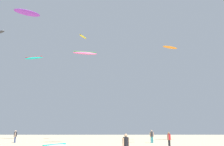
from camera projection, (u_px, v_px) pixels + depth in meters
person_foreground at (126, 144)px, 15.38m from camera, size 0.48×0.37×1.64m
person_midground at (15, 136)px, 31.64m from camera, size 0.38×0.55×1.68m
person_left at (169, 139)px, 24.04m from camera, size 0.38×0.42×1.58m
person_right at (152, 135)px, 31.48m from camera, size 0.56×0.39×1.71m
kite_grounded_far at (55, 146)px, 23.03m from camera, size 2.58×3.69×0.43m
kite_aloft_0 at (34, 58)px, 41.15m from camera, size 3.78×1.93×0.86m
kite_aloft_1 at (83, 37)px, 39.58m from camera, size 1.44×2.16×0.38m
kite_aloft_4 at (85, 53)px, 30.69m from camera, size 3.35×1.55×0.70m
kite_aloft_6 at (27, 13)px, 40.15m from camera, size 4.50×3.27×0.91m
kite_aloft_7 at (170, 47)px, 29.72m from camera, size 2.32×1.52×0.25m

